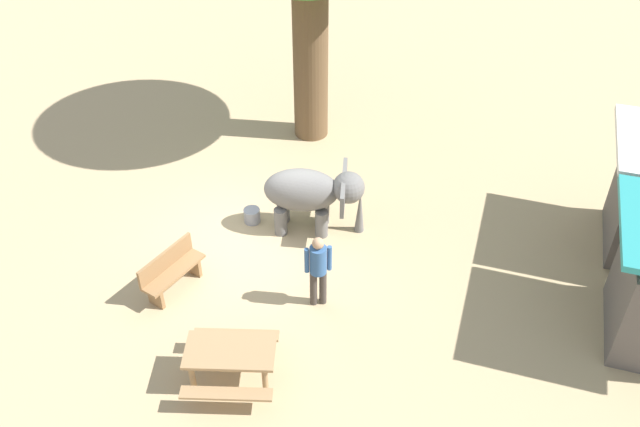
% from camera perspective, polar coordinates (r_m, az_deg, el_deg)
% --- Properties ---
extents(ground_plane, '(60.00, 60.00, 0.00)m').
position_cam_1_polar(ground_plane, '(14.77, -5.93, -2.22)').
color(ground_plane, tan).
extents(elephant, '(1.48, 2.17, 1.49)m').
position_cam_1_polar(elephant, '(14.42, -0.65, 1.72)').
color(elephant, slate).
rests_on(elephant, ground_plane).
extents(person_handler, '(0.32, 0.47, 1.62)m').
position_cam_1_polar(person_handler, '(12.71, -0.15, -4.39)').
color(person_handler, '#3F3833').
rests_on(person_handler, ground_plane).
extents(wooden_bench, '(1.46, 0.78, 0.88)m').
position_cam_1_polar(wooden_bench, '(13.64, -12.20, -4.59)').
color(wooden_bench, olive).
rests_on(wooden_bench, ground_plane).
extents(picnic_table_near, '(1.82, 1.84, 0.78)m').
position_cam_1_polar(picnic_table_near, '(11.82, -7.39, -11.70)').
color(picnic_table_near, '#9E7A51').
rests_on(picnic_table_near, ground_plane).
extents(feed_bucket, '(0.36, 0.36, 0.32)m').
position_cam_1_polar(feed_bucket, '(15.15, -5.64, -0.17)').
color(feed_bucket, gray).
rests_on(feed_bucket, ground_plane).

